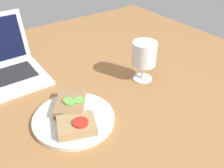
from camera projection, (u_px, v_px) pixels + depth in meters
wooden_table at (104, 104)px, 77.49cm from camera, size 140.00×140.00×3.00cm
plate at (74, 119)px, 68.76cm from camera, size 22.53×22.53×1.32cm
sandwich_with_tomato at (77, 125)px, 63.96cm from camera, size 11.82×10.72×2.89cm
sandwich_with_cucumber at (71, 103)px, 71.40cm from camera, size 13.12×14.02×2.83cm
wine_glass at (144, 55)px, 81.51cm from camera, size 8.12×8.12×13.70cm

